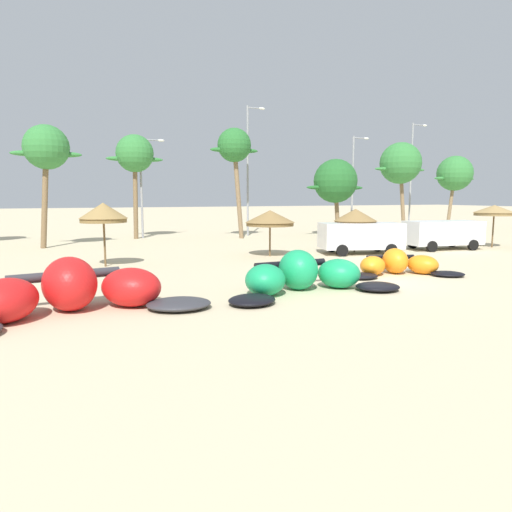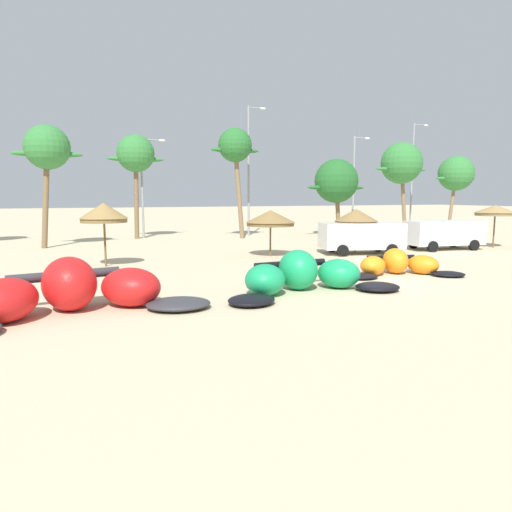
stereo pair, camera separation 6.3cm
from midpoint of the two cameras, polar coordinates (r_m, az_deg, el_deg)
name	(u,v)px [view 2 (the right image)]	position (r m, az deg, el deg)	size (l,w,h in m)	color
ground_plane	(375,281)	(19.14, 14.81, -3.03)	(260.00, 260.00, 0.00)	beige
kite_far_left	(72,292)	(14.38, -21.89, -4.25)	(7.91, 4.27, 1.62)	#333338
kite_left	(303,276)	(16.47, 6.04, -2.51)	(7.01, 3.31, 1.47)	black
kite_left_of_center	(398,265)	(20.89, 17.44, -1.06)	(5.31, 3.19, 1.13)	black
beach_umbrella_near_van	(104,213)	(23.23, -18.45, 5.18)	(2.30, 2.30, 3.11)	brown
beach_umbrella_middle	(270,218)	(25.91, 1.89, 4.78)	(2.83, 2.83, 2.63)	brown
beach_umbrella_near_palms	(356,216)	(28.57, 12.47, 4.85)	(2.63, 2.63, 2.65)	brown
beach_umbrella_outermost	(495,210)	(34.29, 27.82, 5.08)	(2.62, 2.62, 2.84)	brown
parked_van	(442,233)	(31.68, 22.34, 2.72)	(5.10, 2.67, 1.84)	white
parked_car_second	(360,236)	(27.77, 12.90, 2.50)	(5.13, 3.19, 1.84)	white
palm_left	(47,149)	(33.24, -24.63, 12.06)	(4.32, 2.88, 8.02)	brown
palm_left_of_gap	(136,155)	(38.15, -14.78, 12.12)	(4.44, 2.96, 8.26)	brown
palm_center_left	(235,147)	(37.18, -2.56, 13.41)	(4.02, 2.68, 8.78)	#7F6647
palm_center_right	(336,181)	(39.78, 10.07, 9.17)	(5.56, 3.71, 6.56)	brown
palm_right_of_gap	(402,164)	(46.77, 17.79, 10.94)	(5.93, 3.95, 8.55)	#7F6647
palm_right	(456,174)	(54.96, 23.78, 9.40)	(5.69, 3.80, 7.79)	#7F6647
lamppost_west	(144,182)	(38.42, -13.74, 9.03)	(2.07, 0.24, 8.06)	gray
lamppost_west_center	(250,165)	(39.69, -0.75, 11.27)	(1.69, 0.24, 10.98)	gray
lamppost_east_center	(355,179)	(43.10, 12.31, 9.34)	(1.74, 0.24, 8.80)	gray
lamppost_east	(413,171)	(50.71, 19.12, 10.00)	(1.91, 0.24, 10.85)	gray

